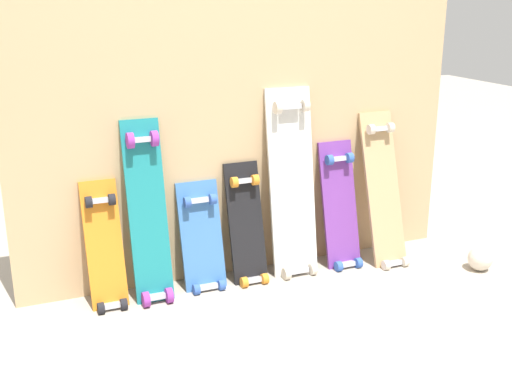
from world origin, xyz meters
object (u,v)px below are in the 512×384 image
(skateboard_teal, at_px, (148,219))
(skateboard_purple, at_px, (340,212))
(skateboard_orange, at_px, (105,253))
(skateboard_blue, at_px, (202,243))
(skateboard_white, at_px, (292,190))
(rubber_ball, at_px, (480,259))
(skateboard_black, at_px, (247,230))
(skateboard_natural, at_px, (384,196))

(skateboard_teal, relative_size, skateboard_purple, 1.25)
(skateboard_orange, xyz_separation_m, skateboard_purple, (1.18, -0.00, 0.04))
(skateboard_blue, relative_size, skateboard_white, 0.59)
(skateboard_orange, relative_size, skateboard_white, 0.64)
(skateboard_blue, xyz_separation_m, rubber_ball, (1.34, -0.37, -0.15))
(skateboard_purple, bearing_deg, rubber_ball, -30.64)
(skateboard_blue, bearing_deg, skateboard_black, -1.90)
(skateboard_blue, distance_m, rubber_ball, 1.40)
(skateboard_black, distance_m, skateboard_white, 0.30)
(skateboard_orange, distance_m, rubber_ball, 1.84)
(skateboard_teal, bearing_deg, skateboard_black, 0.73)
(skateboard_white, distance_m, skateboard_purple, 0.30)
(skateboard_white, distance_m, skateboard_natural, 0.51)
(skateboard_black, xyz_separation_m, skateboard_natural, (0.74, -0.04, 0.09))
(skateboard_black, xyz_separation_m, skateboard_purple, (0.51, -0.00, 0.03))
(skateboard_orange, height_order, skateboard_black, skateboard_black)
(skateboard_teal, xyz_separation_m, skateboard_purple, (0.98, 0.00, -0.10))
(skateboard_natural, height_order, rubber_ball, skateboard_natural)
(skateboard_black, relative_size, rubber_ball, 5.24)
(rubber_ball, bearing_deg, skateboard_blue, 164.49)
(skateboard_orange, height_order, skateboard_teal, skateboard_teal)
(skateboard_black, relative_size, skateboard_natural, 0.77)
(skateboard_white, bearing_deg, skateboard_purple, -2.70)
(skateboard_orange, relative_size, skateboard_teal, 0.72)
(skateboard_black, bearing_deg, rubber_ball, -18.07)
(skateboard_orange, xyz_separation_m, skateboard_blue, (0.45, 0.01, -0.03))
(skateboard_teal, relative_size, rubber_ball, 7.14)
(skateboard_teal, relative_size, skateboard_white, 0.90)
(skateboard_orange, relative_size, skateboard_purple, 0.90)
(skateboard_orange, xyz_separation_m, skateboard_white, (0.92, 0.01, 0.18))
(skateboard_teal, distance_m, rubber_ball, 1.66)
(skateboard_white, distance_m, rubber_ball, 1.02)
(skateboard_blue, bearing_deg, skateboard_white, 0.06)
(skateboard_teal, distance_m, skateboard_purple, 0.99)
(skateboard_purple, bearing_deg, skateboard_teal, -179.92)
(skateboard_teal, height_order, skateboard_blue, skateboard_teal)
(skateboard_natural, relative_size, rubber_ball, 6.81)
(skateboard_black, bearing_deg, skateboard_blue, 178.10)
(skateboard_purple, distance_m, rubber_ball, 0.74)
(skateboard_blue, bearing_deg, skateboard_orange, -178.77)
(skateboard_blue, relative_size, skateboard_black, 0.89)
(skateboard_teal, height_order, skateboard_white, skateboard_white)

